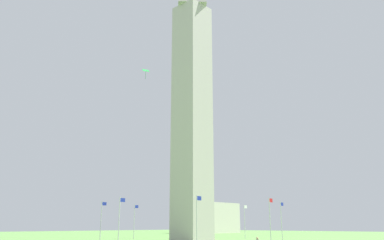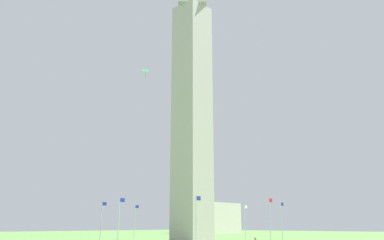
{
  "view_description": "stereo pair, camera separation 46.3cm",
  "coord_description": "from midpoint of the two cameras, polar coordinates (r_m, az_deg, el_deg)",
  "views": [
    {
      "loc": [
        -58.31,
        -53.67,
        2.96
      ],
      "look_at": [
        0.0,
        0.0,
        23.82
      ],
      "focal_mm": 37.3,
      "sensor_mm": 36.0,
      "label": 1
    },
    {
      "loc": [
        -57.99,
        -54.01,
        2.96
      ],
      "look_at": [
        0.0,
        0.0,
        23.82
      ],
      "focal_mm": 37.3,
      "sensor_mm": 36.0,
      "label": 2
    }
  ],
  "objects": [
    {
      "name": "kite_green_diamond",
      "position": [
        71.97,
        -6.5,
        7.0
      ],
      "size": [
        1.42,
        1.32,
        1.96
      ],
      "color": "green"
    },
    {
      "name": "flagpole_e",
      "position": [
        92.04,
        -8.03,
        -13.93
      ],
      "size": [
        1.12,
        0.14,
        7.35
      ],
      "color": "silver",
      "rests_on": "ground"
    },
    {
      "name": "flagpole_ne",
      "position": [
        96.73,
        -0.21,
        -14.1
      ],
      "size": [
        1.12,
        0.14,
        7.35
      ],
      "color": "silver",
      "rests_on": "ground"
    },
    {
      "name": "distant_building",
      "position": [
        153.32,
        2.91,
        -13.8
      ],
      "size": [
        20.94,
        11.88,
        10.89
      ],
      "color": "beige",
      "rests_on": "ground"
    },
    {
      "name": "flagpole_nw",
      "position": [
        81.86,
        12.86,
        -13.63
      ],
      "size": [
        1.12,
        0.14,
        7.35
      ],
      "color": "silver",
      "rests_on": "ground"
    },
    {
      "name": "flagpole_w",
      "position": [
        68.67,
        11.26,
        -13.56
      ],
      "size": [
        1.12,
        0.14,
        7.35
      ],
      "color": "silver",
      "rests_on": "ground"
    },
    {
      "name": "flagpole_s",
      "position": [
        67.55,
        -10.18,
        -13.6
      ],
      "size": [
        1.12,
        0.14,
        7.35
      ],
      "color": "silver",
      "rests_on": "ground"
    },
    {
      "name": "flagpole_n",
      "position": [
        92.86,
        7.75,
        -13.94
      ],
      "size": [
        1.12,
        0.14,
        7.35
      ],
      "color": "silver",
      "rests_on": "ground"
    },
    {
      "name": "flagpole_sw",
      "position": [
        61.89,
        0.85,
        -13.73
      ],
      "size": [
        1.12,
        0.14,
        7.35
      ],
      "color": "silver",
      "rests_on": "ground"
    },
    {
      "name": "obelisk_monument",
      "position": [
        83.12,
        0.16,
        2.81
      ],
      "size": [
        6.17,
        6.17,
        56.08
      ],
      "color": "#B7B2A8",
      "rests_on": "ground"
    },
    {
      "name": "flagpole_se",
      "position": [
        80.53,
        -12.66,
        -13.62
      ],
      "size": [
        1.12,
        0.14,
        7.35
      ],
      "color": "silver",
      "rests_on": "ground"
    }
  ]
}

